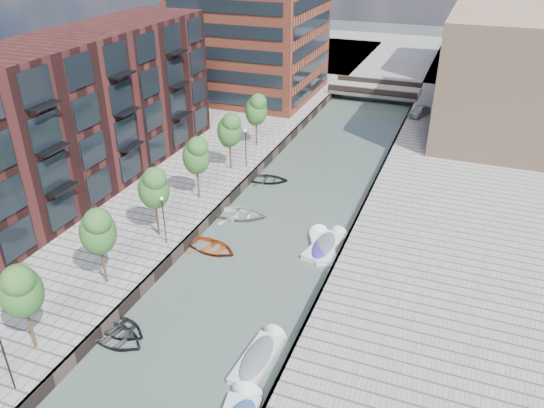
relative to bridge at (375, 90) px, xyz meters
The scene contains 28 objects.
water 32.03m from the bridge, 90.00° to the right, with size 300.00×300.00×0.00m, color #38473F.
quay_left 48.17m from the bridge, 138.37° to the right, with size 60.00×140.00×1.00m, color gray.
quay_right 35.79m from the bridge, 63.43° to the right, with size 20.00×140.00×1.00m, color gray.
quay_wall_left 32.59m from the bridge, 100.79° to the right, with size 0.25×140.00×1.00m, color #332823.
quay_wall_right 32.59m from the bridge, 79.21° to the right, with size 0.25×140.00×1.00m, color #332823.
far_closure 28.01m from the bridge, 90.00° to the left, with size 80.00×40.00×1.00m, color gray.
apartment_block 46.99m from the bridge, 115.46° to the right, with size 8.00×38.00×14.00m, color black.
tan_block_near 19.99m from the bridge, 32.01° to the right, with size 12.00×25.00×14.00m, color #A07B62.
tan_block_far 23.87m from the bridge, 45.00° to the left, with size 12.00×20.00×16.00m, color #A07B62.
bridge is the anchor object (origin of this frame).
tree_1 61.71m from the bridge, 97.93° to the right, with size 2.50×2.50×5.95m.
tree_2 54.81m from the bridge, 98.95° to the right, with size 2.50×2.50×5.95m.
tree_3 47.92m from the bridge, 100.25° to the right, with size 2.50×2.50×5.95m.
tree_4 41.08m from the bridge, 102.00° to the right, with size 2.50×2.50×5.95m.
tree_5 34.30m from the bridge, 104.44° to the right, with size 2.50×2.50×5.95m.
tree_6 27.63m from the bridge, 108.10° to the right, with size 2.50×2.50×5.95m.
lamp_0 64.44m from the bridge, 96.42° to the right, with size 0.24×0.24×4.12m.
lamp_1 48.58m from the bridge, 98.53° to the right, with size 0.24×0.24×4.12m.
lamp_2 32.87m from the bridge, 102.68° to the right, with size 0.24×0.24×4.12m.
sloop_0 57.39m from the bridge, 95.40° to the right, with size 2.98×4.18×0.87m, color black.
sloop_1 58.20m from the bridge, 95.09° to the right, with size 3.27×4.58×0.95m, color black.
sloop_2 46.48m from the bridge, 95.06° to the right, with size 3.21×4.49×0.93m, color #90370F.
sloop_3 40.73m from the bridge, 95.84° to the right, with size 3.53×4.95×1.03m, color #B0B0AE.
sloop_4 32.93m from the bridge, 97.93° to the right, with size 3.06×4.28×0.89m, color black.
motorboat_1 56.24m from the bridge, 85.74° to the right, with size 2.03×5.03×1.64m.
motorboat_3 42.88m from the bridge, 84.36° to the right, with size 3.59×5.20×1.65m.
motorboat_4 42.71m from the bridge, 83.88° to the right, with size 2.78×5.28×1.67m.
car 11.59m from the bridge, 49.28° to the right, with size 1.65×4.10×1.40m, color silver.
Camera 1 is at (13.56, -6.48, 23.74)m, focal length 35.00 mm.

